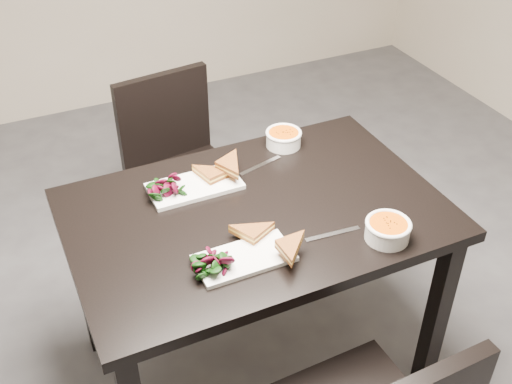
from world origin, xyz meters
TOP-DOWN VIEW (x-y plane):
  - table at (0.24, 0.16)m, footprint 1.20×0.80m
  - chair_far at (0.22, 0.93)m, footprint 0.47×0.47m
  - plate_near at (0.10, -0.04)m, footprint 0.29×0.14m
  - sandwich_near at (0.17, -0.03)m, footprint 0.18×0.16m
  - salad_near at (0.00, -0.04)m, footprint 0.09×0.08m
  - soup_bowl_near at (0.53, -0.14)m, footprint 0.14×0.14m
  - cutlery_near at (0.40, -0.05)m, footprint 0.18×0.03m
  - plate_far at (0.10, 0.35)m, footprint 0.31×0.15m
  - sandwich_far at (0.16, 0.34)m, footprint 0.18×0.15m
  - salad_far at (-0.00, 0.35)m, footprint 0.10×0.09m
  - soup_bowl_far at (0.49, 0.47)m, footprint 0.13×0.13m
  - cutlery_far at (0.35, 0.38)m, footprint 0.18×0.06m

SIDE VIEW (x-z plane):
  - chair_far at x=0.22m, z-range 0.06..0.91m
  - table at x=0.24m, z-range 0.28..1.03m
  - cutlery_near at x=0.40m, z-range 0.75..0.75m
  - cutlery_far at x=0.35m, z-range 0.75..0.75m
  - plate_near at x=0.10m, z-range 0.75..0.76m
  - plate_far at x=0.10m, z-range 0.75..0.77m
  - salad_near at x=0.00m, z-range 0.76..0.80m
  - soup_bowl_far at x=0.49m, z-range 0.75..0.81m
  - soup_bowl_near at x=0.53m, z-range 0.75..0.82m
  - salad_far at x=0.00m, z-range 0.77..0.81m
  - sandwich_near at x=0.17m, z-range 0.76..0.81m
  - sandwich_far at x=0.16m, z-range 0.77..0.82m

